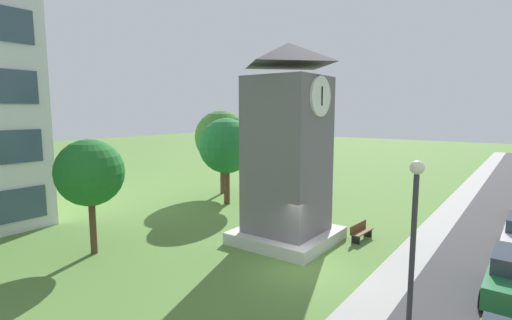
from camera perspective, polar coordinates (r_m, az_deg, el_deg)
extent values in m
plane|color=#567F38|center=(16.93, 7.00, -16.00)|extent=(160.00, 160.00, 0.00)
cube|color=#9E9E99|center=(15.72, 18.29, -18.23)|extent=(120.00, 1.60, 0.01)
cube|color=slate|center=(19.19, 4.72, -0.14)|extent=(3.46, 3.46, 8.40)
cube|color=beige|center=(20.07, 4.60, -11.25)|extent=(4.67, 4.67, 0.60)
pyramid|color=#555155|center=(19.23, 4.89, 15.64)|extent=(3.81, 3.81, 1.08)
cylinder|color=white|center=(18.17, 9.71, 9.45)|extent=(1.90, 0.12, 1.90)
cylinder|color=white|center=(20.59, 7.47, 9.23)|extent=(0.12, 1.90, 1.90)
cube|color=black|center=(18.14, 9.92, 9.99)|extent=(0.08, 0.03, 0.57)
cube|color=black|center=(18.13, 9.94, 9.45)|extent=(0.06, 0.05, 0.86)
cube|color=brown|center=(20.83, 15.70, -10.37)|extent=(1.83, 0.62, 0.06)
cube|color=brown|center=(20.85, 15.16, -9.68)|extent=(1.80, 0.19, 0.40)
cube|color=black|center=(20.28, 14.79, -11.50)|extent=(0.11, 0.44, 0.45)
cube|color=black|center=(21.53, 16.50, -10.45)|extent=(0.11, 0.44, 0.45)
cylinder|color=#333338|center=(10.98, 22.38, -15.35)|extent=(0.14, 0.14, 5.12)
sphere|color=#F2EFCC|center=(10.26, 23.12, -1.05)|extent=(0.36, 0.36, 0.36)
cylinder|color=#513823|center=(19.60, -23.38, -8.94)|extent=(0.31, 0.31, 2.80)
sphere|color=#1E6824|center=(19.08, -23.76, -1.74)|extent=(3.11, 3.11, 3.11)
cylinder|color=#513823|center=(31.01, -5.13, -2.21)|extent=(0.31, 0.31, 3.11)
sphere|color=#356C29|center=(30.66, -5.20, 3.45)|extent=(4.31, 4.31, 4.31)
cylinder|color=#513823|center=(27.47, -4.43, -3.70)|extent=(0.43, 0.43, 2.87)
sphere|color=#1F7031|center=(27.07, -4.49, 2.16)|extent=(3.95, 3.95, 3.95)
cylinder|color=black|center=(15.71, 30.98, -17.65)|extent=(0.66, 0.23, 0.66)
cylinder|color=black|center=(18.17, 31.91, -14.30)|extent=(0.66, 0.23, 0.66)
cylinder|color=black|center=(21.03, 32.93, -11.48)|extent=(0.66, 0.23, 0.66)
cylinder|color=black|center=(23.82, 33.45, -9.39)|extent=(0.66, 0.23, 0.66)
cylinder|color=black|center=(27.99, 34.17, -7.08)|extent=(0.66, 0.23, 0.66)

